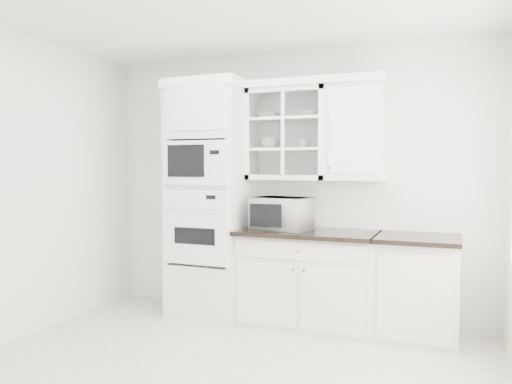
% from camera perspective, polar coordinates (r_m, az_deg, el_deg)
% --- Properties ---
extents(ground, '(4.00, 3.50, 0.01)m').
position_cam_1_polar(ground, '(3.83, -4.77, -20.56)').
color(ground, beige).
rests_on(ground, ground).
extents(room_shell, '(4.00, 3.50, 2.70)m').
position_cam_1_polar(room_shell, '(3.91, -2.04, 6.55)').
color(room_shell, white).
rests_on(room_shell, ground).
extents(oven_column, '(0.76, 0.68, 2.40)m').
position_cam_1_polar(oven_column, '(5.13, -5.22, -0.77)').
color(oven_column, white).
rests_on(oven_column, ground).
extents(base_cabinet_run, '(1.32, 0.67, 0.92)m').
position_cam_1_polar(base_cabinet_run, '(4.89, 5.97, -9.71)').
color(base_cabinet_run, white).
rests_on(base_cabinet_run, ground).
extents(extra_base_cabinet, '(0.72, 0.67, 0.92)m').
position_cam_1_polar(extra_base_cabinet, '(4.72, 17.92, -10.30)').
color(extra_base_cabinet, white).
rests_on(extra_base_cabinet, ground).
extents(upper_cabinet_glass, '(0.80, 0.33, 0.90)m').
position_cam_1_polar(upper_cabinet_glass, '(4.98, 3.71, 6.61)').
color(upper_cabinet_glass, white).
rests_on(upper_cabinet_glass, room_shell).
extents(upper_cabinet_solid, '(0.55, 0.33, 0.90)m').
position_cam_1_polar(upper_cabinet_solid, '(4.81, 11.42, 6.68)').
color(upper_cabinet_solid, white).
rests_on(upper_cabinet_solid, room_shell).
extents(crown_molding, '(2.14, 0.38, 0.07)m').
position_cam_1_polar(crown_molding, '(5.04, 2.48, 12.11)').
color(crown_molding, white).
rests_on(crown_molding, room_shell).
extents(countertop_microwave, '(0.61, 0.53, 0.31)m').
position_cam_1_polar(countertop_microwave, '(4.86, 3.02, -2.44)').
color(countertop_microwave, white).
rests_on(countertop_microwave, base_cabinet_run).
extents(bowl_a, '(0.24, 0.24, 0.06)m').
position_cam_1_polar(bowl_a, '(5.08, 1.52, 8.68)').
color(bowl_a, white).
rests_on(bowl_a, upper_cabinet_glass).
extents(bowl_b, '(0.18, 0.18, 0.06)m').
position_cam_1_polar(bowl_b, '(4.93, 6.03, 8.82)').
color(bowl_b, white).
rests_on(bowl_b, upper_cabinet_glass).
extents(cup_a, '(0.17, 0.17, 0.11)m').
position_cam_1_polar(cup_a, '(5.03, 1.55, 5.61)').
color(cup_a, white).
rests_on(cup_a, upper_cabinet_glass).
extents(cup_b, '(0.12, 0.12, 0.09)m').
position_cam_1_polar(cup_b, '(4.94, 5.40, 5.54)').
color(cup_b, white).
rests_on(cup_b, upper_cabinet_glass).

